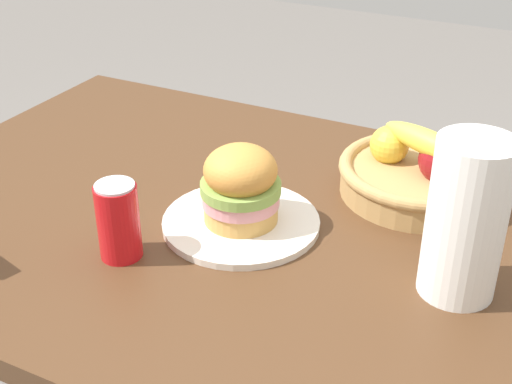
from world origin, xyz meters
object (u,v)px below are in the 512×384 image
object	(u,v)px
paper_towel_roll	(466,220)
plate	(241,222)
fruit_basket	(420,172)
sandwich	(241,185)
soda_can	(118,221)

from	to	relation	value
paper_towel_roll	plate	bearing A→B (deg)	177.59
fruit_basket	sandwich	bearing A→B (deg)	-134.40
plate	fruit_basket	size ratio (longest dim) A/B	0.91
sandwich	fruit_basket	size ratio (longest dim) A/B	0.46
sandwich	soda_can	xyz separation A→B (m)	(-0.13, -0.16, -0.01)
plate	fruit_basket	world-z (taller)	fruit_basket
paper_towel_roll	fruit_basket	bearing A→B (deg)	116.18
sandwich	paper_towel_roll	distance (m)	0.36
soda_can	sandwich	bearing A→B (deg)	51.92
plate	fruit_basket	bearing A→B (deg)	45.60
fruit_basket	paper_towel_roll	size ratio (longest dim) A/B	1.21
sandwich	fruit_basket	xyz separation A→B (m)	(0.23, 0.24, -0.03)
sandwich	soda_can	distance (m)	0.21
plate	soda_can	bearing A→B (deg)	-128.08
soda_can	fruit_basket	xyz separation A→B (m)	(0.36, 0.40, -0.02)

